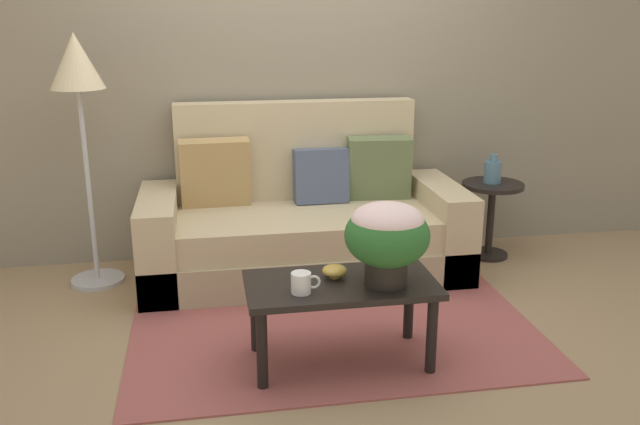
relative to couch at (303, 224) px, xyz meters
The scene contains 11 objects.
ground_plane 0.77m from the couch, 86.90° to the right, with size 14.00×14.00×0.00m, color #997A56.
wall_back 1.26m from the couch, 85.40° to the left, with size 6.40×0.12×3.00m, color gray.
area_rug 0.74m from the couch, 86.72° to the right, with size 2.21×1.95×0.01m, color #994C47.
couch is the anchor object (origin of this frame).
coffee_table 1.26m from the couch, 89.99° to the right, with size 0.93×0.48×0.44m.
side_table 1.35m from the couch, ahead, with size 0.43×0.43×0.54m.
floor_lamp 1.64m from the couch, behind, with size 0.34×0.34×1.58m.
potted_plant 1.38m from the couch, 81.01° to the right, with size 0.41×0.41×0.40m.
coffee_mug 1.38m from the couch, 98.73° to the right, with size 0.14×0.09×0.10m.
snack_bowl 1.21m from the couch, 91.03° to the right, with size 0.12×0.12×0.06m.
table_vase 1.38m from the couch, ahead, with size 0.12×0.12×0.20m.
Camera 1 is at (-0.67, -3.54, 1.71)m, focal length 38.02 mm.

